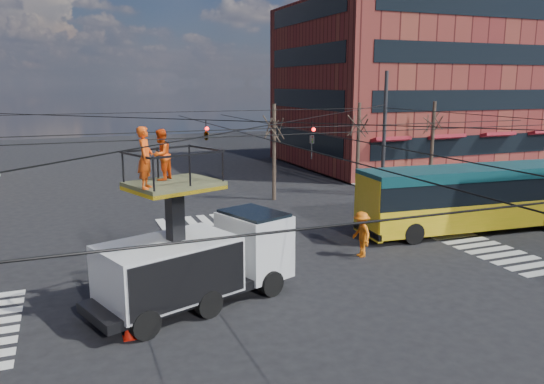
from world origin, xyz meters
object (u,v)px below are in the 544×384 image
Objects in this scene: worker_ground at (180,277)px; traffic_cone at (129,326)px; utility_truck at (197,246)px; city_bus at (476,196)px; flagger at (361,234)px.

traffic_cone is at bearing 113.79° from worker_ground.
utility_truck is 15.46m from city_bus.
utility_truck reaches higher than flagger.
city_bus is at bearing 17.51° from traffic_cone.
utility_truck reaches higher than worker_ground.
city_bus reaches higher than worker_ground.
traffic_cone is 0.38× the size of worker_ground.
city_bus reaches higher than flagger.
utility_truck is 0.60× the size of city_bus.
flagger is at bearing 21.58° from traffic_cone.
traffic_cone is 2.61m from worker_ground.
city_bus reaches higher than traffic_cone.
traffic_cone is (-17.48, -5.51, -1.34)m from city_bus.
utility_truck reaches higher than traffic_cone.
traffic_cone is at bearing -164.16° from utility_truck.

